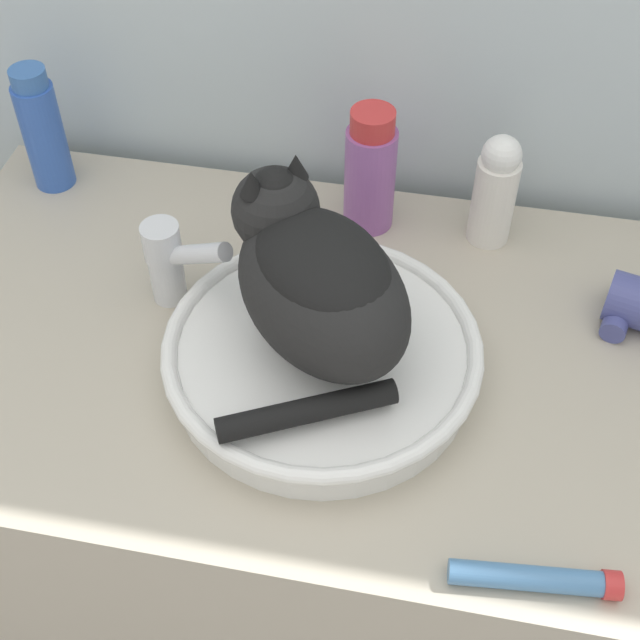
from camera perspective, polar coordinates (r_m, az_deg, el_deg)
The scene contains 8 objects.
vanity_counter at distance 1.46m, azimuth -0.67°, elevation -12.67°, with size 1.04×0.63×0.86m.
sink_basin at distance 1.05m, azimuth 0.14°, elevation -2.30°, with size 0.38×0.38×0.06m.
cat at distance 0.97m, azimuth -0.27°, elevation 2.70°, with size 0.29×0.31×0.19m.
faucet at distance 1.12m, azimuth -9.53°, elevation 3.83°, with size 0.13×0.08×0.14m.
lotion_bottle_white at distance 1.21m, azimuth 11.15°, elevation 8.18°, with size 0.06×0.06×0.16m.
shampoo_bottle_tall at distance 1.34m, azimuth -17.33°, elevation 11.51°, with size 0.06×0.06×0.19m.
mouthwash_bottle at distance 1.22m, azimuth 3.23°, elevation 9.46°, with size 0.07×0.07×0.18m.
cream_tube at distance 0.94m, azimuth 13.70°, elevation -15.79°, with size 0.17×0.04×0.03m.
Camera 1 is at (0.16, -0.40, 1.69)m, focal length 50.00 mm.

